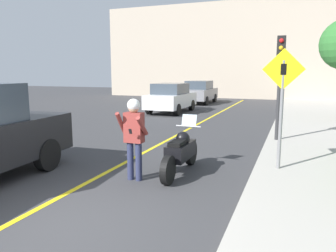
% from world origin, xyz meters
% --- Properties ---
extents(ground_plane, '(80.00, 80.00, 0.00)m').
position_xyz_m(ground_plane, '(0.00, 0.00, 0.00)').
color(ground_plane, '#38383A').
extents(road_center_line, '(0.12, 36.00, 0.01)m').
position_xyz_m(road_center_line, '(-0.60, 6.00, 0.00)').
color(road_center_line, yellow).
rests_on(road_center_line, ground).
extents(building_backdrop, '(28.00, 1.20, 8.37)m').
position_xyz_m(building_backdrop, '(0.00, 26.00, 4.19)').
color(building_backdrop, '#B2A38E').
rests_on(building_backdrop, ground).
extents(motorcycle, '(0.62, 2.23, 1.29)m').
position_xyz_m(motorcycle, '(1.03, 3.24, 0.50)').
color(motorcycle, black).
rests_on(motorcycle, ground).
extents(person_biker, '(0.59, 0.48, 1.76)m').
position_xyz_m(person_biker, '(0.25, 2.43, 1.09)').
color(person_biker, '#282D4C').
rests_on(person_biker, ground).
extents(crossing_sign, '(0.91, 0.08, 2.70)m').
position_xyz_m(crossing_sign, '(3.13, 4.02, 1.75)').
color(crossing_sign, slate).
rests_on(crossing_sign, sidewalk_curb).
extents(traffic_light, '(0.26, 0.30, 3.30)m').
position_xyz_m(traffic_light, '(2.91, 7.41, 2.44)').
color(traffic_light, '#2D2D30').
rests_on(traffic_light, sidewalk_curb).
extents(parked_car_white, '(1.88, 4.20, 1.68)m').
position_xyz_m(parked_car_white, '(-3.26, 14.02, 0.86)').
color(parked_car_white, black).
rests_on(parked_car_white, ground).
extents(parked_car_grey, '(1.88, 4.20, 1.68)m').
position_xyz_m(parked_car_grey, '(-3.24, 19.99, 0.86)').
color(parked_car_grey, black).
rests_on(parked_car_grey, ground).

